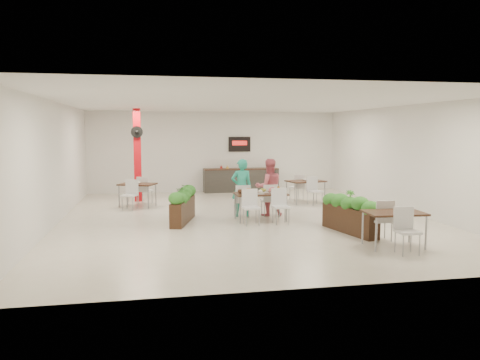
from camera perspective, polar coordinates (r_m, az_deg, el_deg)
The scene contains 12 objects.
ground at distance 13.20m, azimuth 0.49°, elevation -4.63°, with size 12.00×12.00×0.00m, color beige.
room_shell at distance 12.99m, azimuth 0.50°, elevation 4.10°, with size 10.10×12.10×3.22m.
red_column at distance 16.54m, azimuth -12.39°, elevation 3.11°, with size 0.40×0.41×3.20m.
service_counter at distance 18.82m, azimuth 0.10°, elevation 0.07°, with size 3.00×0.64×2.20m.
main_table at distance 12.77m, azimuth 2.48°, elevation -2.11°, with size 1.41×1.64×0.92m.
diner_man at distance 13.30m, azimuth 0.20°, elevation -0.96°, with size 0.60×0.39×1.65m, color teal.
diner_woman at distance 13.48m, azimuth 3.54°, elevation -0.89°, with size 0.80×0.62×1.64m, color #E16474.
planter_left at distance 12.59m, azimuth -6.98°, elevation -2.84°, with size 0.82×1.90×1.02m.
planter_right at distance 11.51m, azimuth 13.21°, elevation -3.84°, with size 0.73×1.94×1.03m.
side_table_a at distance 15.41m, azimuth -12.39°, elevation -0.90°, with size 1.31×1.66×0.92m.
side_table_b at distance 16.11m, azimuth 8.00°, elevation -0.49°, with size 1.36×1.67×0.92m.
side_table_c at distance 10.36m, azimuth 18.25°, elevation -4.37°, with size 1.24×1.64×0.92m.
Camera 1 is at (-2.54, -12.73, 2.44)m, focal length 35.00 mm.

